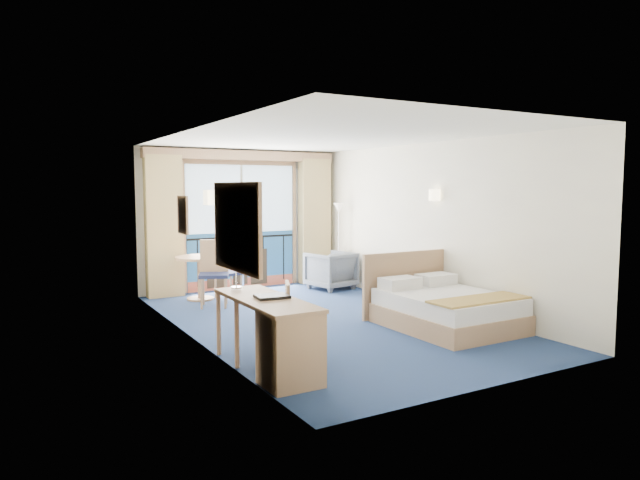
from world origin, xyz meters
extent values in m
plane|color=navy|center=(0.00, 0.00, 0.00)|extent=(6.50, 6.50, 0.00)
cube|color=white|center=(0.00, 3.26, 1.35)|extent=(4.00, 0.02, 2.70)
cube|color=white|center=(0.00, -3.26, 1.35)|extent=(4.00, 0.02, 2.70)
cube|color=white|center=(-2.01, 0.00, 1.35)|extent=(0.02, 6.50, 2.70)
cube|color=white|center=(2.01, 0.00, 1.35)|extent=(0.02, 6.50, 2.70)
cube|color=white|center=(0.00, 0.00, 2.71)|extent=(4.00, 6.50, 0.02)
cube|color=navy|center=(0.00, 3.22, 0.56)|extent=(2.20, 0.02, 1.08)
cube|color=#C0E1FD|center=(0.00, 3.22, 1.76)|extent=(2.20, 0.02, 1.32)
cube|color=#99432F|center=(0.00, 3.22, 0.10)|extent=(2.20, 0.02, 0.20)
cube|color=black|center=(0.00, 3.22, 1.00)|extent=(2.20, 0.02, 0.04)
cube|color=#A87C5B|center=(0.00, 3.21, 2.46)|extent=(2.36, 0.03, 0.12)
cube|color=#A87C5B|center=(-1.15, 3.21, 1.20)|extent=(0.06, 0.03, 2.40)
cube|color=#A87C5B|center=(1.15, 3.21, 1.20)|extent=(0.06, 0.03, 2.40)
cube|color=silver|center=(0.00, 3.21, 1.20)|extent=(0.05, 0.02, 2.40)
cube|color=#332517|center=(0.35, 3.21, 0.40)|extent=(0.35, 0.02, 0.70)
cube|color=#332517|center=(-0.55, 3.21, 0.40)|extent=(0.35, 0.02, 0.70)
cube|color=#332517|center=(-0.05, 3.21, 0.30)|extent=(0.30, 0.02, 0.45)
cube|color=black|center=(-0.90, 3.22, 0.55)|extent=(0.02, 0.01, 0.90)
cube|color=black|center=(-0.45, 3.22, 0.55)|extent=(0.03, 0.01, 0.90)
cube|color=black|center=(0.00, 3.22, 0.55)|extent=(0.03, 0.01, 0.90)
cube|color=black|center=(0.45, 3.22, 0.55)|extent=(0.03, 0.01, 0.90)
cube|color=black|center=(0.90, 3.22, 0.55)|extent=(0.02, 0.01, 0.90)
cube|color=tan|center=(-1.55, 3.07, 1.28)|extent=(0.65, 0.22, 2.55)
cube|color=tan|center=(1.55, 3.07, 1.28)|extent=(0.65, 0.22, 2.55)
cube|color=#A87C5B|center=(0.00, 3.10, 2.58)|extent=(3.80, 0.25, 0.18)
cube|color=#A87C5B|center=(-1.98, -1.50, 1.55)|extent=(0.04, 1.25, 0.95)
cube|color=silver|center=(-1.95, -1.50, 1.55)|extent=(0.01, 1.12, 0.82)
cube|color=#A87C5B|center=(-1.98, 0.45, 1.60)|extent=(0.03, 0.42, 0.52)
cube|color=gray|center=(-1.96, 0.45, 1.60)|extent=(0.01, 0.34, 0.44)
cylinder|color=beige|center=(-1.94, -0.60, 1.85)|extent=(0.18, 0.18, 0.18)
cylinder|color=beige|center=(1.94, -0.15, 1.85)|extent=(0.18, 0.18, 0.18)
cube|color=#A87C5B|center=(1.26, -1.25, 0.14)|extent=(1.44, 1.80, 0.27)
cube|color=silver|center=(1.26, -1.25, 0.38)|extent=(1.39, 1.75, 0.23)
cube|color=#B58A46|center=(1.26, -1.83, 0.51)|extent=(1.42, 0.50, 0.03)
cube|color=silver|center=(0.92, -0.60, 0.58)|extent=(0.56, 0.36, 0.16)
cube|color=silver|center=(1.60, -0.60, 0.58)|extent=(0.56, 0.36, 0.16)
cube|color=#A87C5B|center=(1.26, -0.30, 0.50)|extent=(1.58, 0.05, 0.99)
cube|color=tan|center=(1.78, -0.06, 0.26)|extent=(0.39, 0.37, 0.51)
cube|color=beige|center=(1.76, -0.07, 0.56)|extent=(0.22, 0.18, 0.09)
imported|color=#484E57|center=(1.45, 2.25, 0.37)|extent=(0.92, 0.94, 0.73)
cylinder|color=silver|center=(1.77, 2.48, 0.02)|extent=(0.23, 0.23, 0.03)
cylinder|color=silver|center=(1.77, 2.48, 0.78)|extent=(0.03, 0.03, 1.57)
cone|color=white|center=(1.77, 2.48, 1.57)|extent=(0.21, 0.21, 0.19)
cube|color=#A87C5B|center=(-1.70, -1.64, 0.76)|extent=(0.58, 1.67, 0.04)
cube|color=tan|center=(-1.70, -2.21, 0.37)|extent=(0.54, 0.50, 0.74)
cylinder|color=#A87C5B|center=(-1.96, -1.43, 0.37)|extent=(0.05, 0.05, 0.74)
cylinder|color=#A87C5B|center=(-1.45, -1.43, 0.37)|extent=(0.05, 0.05, 0.74)
cylinder|color=#A87C5B|center=(-1.96, -0.85, 0.37)|extent=(0.05, 0.05, 0.74)
cylinder|color=#A87C5B|center=(-1.45, -0.85, 0.37)|extent=(0.05, 0.05, 0.74)
cube|color=#1C2141|center=(-1.17, -1.51, 0.43)|extent=(0.51, 0.51, 0.05)
cube|color=#A87C5B|center=(-1.34, -1.43, 0.67)|extent=(0.19, 0.36, 0.46)
cylinder|color=#A87C5B|center=(-1.09, -1.71, 0.21)|extent=(0.03, 0.03, 0.41)
cylinder|color=#A87C5B|center=(-0.97, -1.43, 0.21)|extent=(0.03, 0.03, 0.41)
cylinder|color=#A87C5B|center=(-1.38, -1.59, 0.21)|extent=(0.03, 0.03, 0.41)
cylinder|color=#A87C5B|center=(-1.25, -1.30, 0.21)|extent=(0.03, 0.03, 0.41)
cube|color=black|center=(-1.64, -1.66, 0.80)|extent=(0.37, 0.29, 0.03)
cylinder|color=silver|center=(-1.80, -1.03, 0.82)|extent=(0.12, 0.12, 0.02)
cylinder|color=silver|center=(-1.80, -1.03, 1.01)|extent=(0.02, 0.02, 0.40)
cone|color=white|center=(-1.80, -1.03, 1.21)|extent=(0.11, 0.11, 0.10)
cylinder|color=#A87C5B|center=(-1.09, 2.49, 0.75)|extent=(0.85, 0.85, 0.04)
cylinder|color=#A87C5B|center=(-1.09, 2.49, 0.37)|extent=(0.09, 0.09, 0.75)
cylinder|color=#A87C5B|center=(-1.09, 2.49, 0.02)|extent=(0.47, 0.47, 0.03)
cube|color=#1C2141|center=(-0.63, 2.34, 0.45)|extent=(0.48, 0.48, 0.05)
cube|color=#A87C5B|center=(-0.82, 2.29, 0.70)|extent=(0.12, 0.40, 0.48)
cylinder|color=#A87C5B|center=(-0.43, 2.21, 0.22)|extent=(0.03, 0.03, 0.43)
cylinder|color=#A87C5B|center=(-0.50, 2.53, 0.22)|extent=(0.03, 0.03, 0.43)
cylinder|color=#A87C5B|center=(-0.75, 2.14, 0.22)|extent=(0.03, 0.03, 0.43)
cylinder|color=#A87C5B|center=(-0.82, 2.46, 0.22)|extent=(0.03, 0.03, 0.43)
cube|color=#1C2141|center=(-1.08, 1.79, 0.53)|extent=(0.61, 0.61, 0.06)
cube|color=#A87C5B|center=(-1.00, 2.00, 0.82)|extent=(0.45, 0.22, 0.56)
cylinder|color=#A87C5B|center=(-1.33, 1.69, 0.25)|extent=(0.04, 0.04, 0.50)
cylinder|color=#A87C5B|center=(-0.98, 1.55, 0.25)|extent=(0.04, 0.04, 0.50)
cylinder|color=#A87C5B|center=(-1.18, 2.04, 0.25)|extent=(0.04, 0.04, 0.50)
cylinder|color=#A87C5B|center=(-0.83, 1.90, 0.25)|extent=(0.04, 0.04, 0.50)
camera|label=1|loc=(-4.21, -7.15, 1.97)|focal=32.00mm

